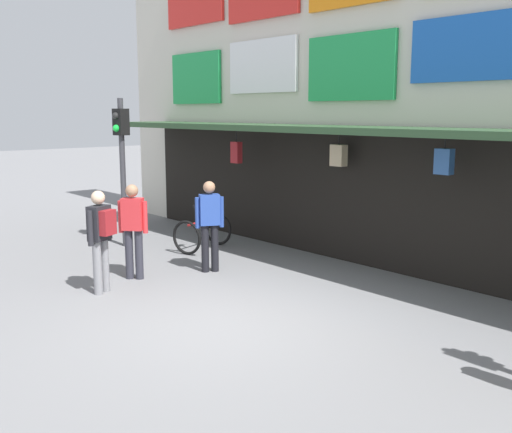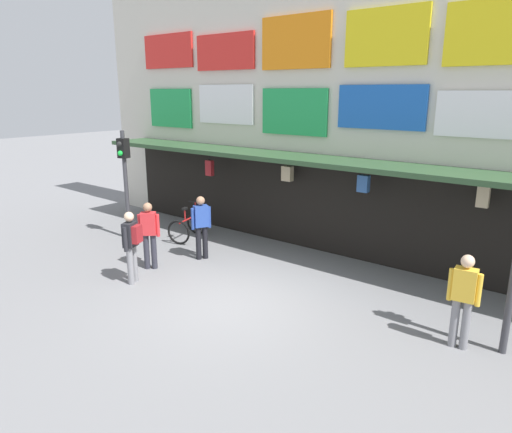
% 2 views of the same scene
% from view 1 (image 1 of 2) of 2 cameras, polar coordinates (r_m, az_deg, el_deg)
% --- Properties ---
extents(ground_plane, '(80.00, 80.00, 0.00)m').
position_cam_1_polar(ground_plane, '(8.45, -2.64, -10.20)').
color(ground_plane, slate).
extents(shopfront, '(18.00, 2.60, 8.00)m').
position_cam_1_polar(shopfront, '(11.41, 16.01, 14.90)').
color(shopfront, beige).
rests_on(shopfront, ground).
extents(traffic_light_near, '(0.32, 0.35, 3.20)m').
position_cam_1_polar(traffic_light_near, '(13.15, -12.73, 6.37)').
color(traffic_light_near, '#38383D').
rests_on(traffic_light_near, ground).
extents(bicycle_parked, '(1.02, 1.32, 1.05)m').
position_cam_1_polar(bicycle_parked, '(12.76, -5.10, -1.44)').
color(bicycle_parked, black).
rests_on(bicycle_parked, ground).
extents(pedestrian_in_blue, '(0.46, 0.48, 1.68)m').
position_cam_1_polar(pedestrian_in_blue, '(10.91, -4.48, -0.24)').
color(pedestrian_in_blue, black).
rests_on(pedestrian_in_blue, ground).
extents(pedestrian_in_green, '(0.45, 0.49, 1.68)m').
position_cam_1_polar(pedestrian_in_green, '(9.87, -14.62, -1.62)').
color(pedestrian_in_green, gray).
rests_on(pedestrian_in_green, ground).
extents(pedestrian_in_black, '(0.47, 0.47, 1.68)m').
position_cam_1_polar(pedestrian_in_black, '(10.63, -11.63, -0.69)').
color(pedestrian_in_black, '#2D2D38').
rests_on(pedestrian_in_black, ground).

